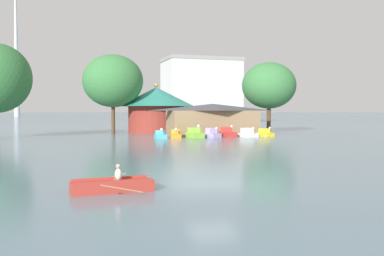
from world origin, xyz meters
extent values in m
plane|color=slate|center=(0.00, 0.00, 0.00)|extent=(2000.00, 2000.00, 0.00)
cube|color=#B7382D|center=(-5.13, -0.54, 0.25)|extent=(3.85, 1.57, 0.50)
cube|color=#B7382D|center=(-5.08, -1.09, 0.55)|extent=(3.56, 0.44, 0.10)
cube|color=#B7382D|center=(-5.18, 0.02, 0.55)|extent=(3.56, 0.44, 0.10)
cube|color=#997F5B|center=(-4.85, -0.51, 0.52)|extent=(0.34, 1.05, 0.04)
ellipsoid|color=white|center=(-4.85, -0.51, 0.80)|extent=(0.36, 0.47, 0.53)
sphere|color=tan|center=(-4.85, -0.51, 1.18)|extent=(0.22, 0.22, 0.22)
cylinder|color=tan|center=(-4.89, -2.06, 0.38)|extent=(1.86, 0.23, 0.48)
cylinder|color=tan|center=(-5.18, 1.00, 0.38)|extent=(1.86, 0.23, 0.48)
cube|color=#4CB7CC|center=(5.91, 37.16, 0.28)|extent=(1.64, 2.42, 0.56)
cube|color=#5DCDE2|center=(5.93, 37.45, 0.83)|extent=(1.33, 1.13, 0.54)
cylinder|color=#4CB7CC|center=(5.84, 36.23, 0.82)|extent=(0.14, 0.14, 0.51)
sphere|color=white|center=(5.84, 36.23, 1.26)|extent=(0.38, 0.38, 0.38)
cube|color=orange|center=(8.18, 37.72, 0.29)|extent=(2.09, 3.23, 0.57)
cube|color=gold|center=(8.26, 38.09, 0.87)|extent=(1.51, 1.59, 0.60)
cylinder|color=orange|center=(7.91, 36.56, 0.83)|extent=(0.14, 0.14, 0.51)
sphere|color=white|center=(7.91, 36.56, 1.27)|extent=(0.37, 0.37, 0.37)
cube|color=#8CCC3F|center=(10.92, 37.57, 0.38)|extent=(2.14, 2.88, 0.76)
cube|color=#A0E24F|center=(10.86, 37.89, 1.09)|extent=(1.63, 1.42, 0.67)
cylinder|color=#8CCC3F|center=(11.11, 36.54, 1.11)|extent=(0.14, 0.14, 0.70)
sphere|color=white|center=(11.11, 36.54, 1.66)|extent=(0.40, 0.40, 0.40)
cube|color=#B299D8|center=(13.32, 37.15, 0.31)|extent=(2.14, 2.62, 0.63)
cube|color=#C8ADF0|center=(13.23, 37.41, 0.99)|extent=(1.51, 1.38, 0.73)
cylinder|color=#B299D8|center=(13.63, 36.29, 0.88)|extent=(0.14, 0.14, 0.50)
sphere|color=white|center=(13.63, 36.29, 1.31)|extent=(0.36, 0.36, 0.36)
cube|color=red|center=(15.93, 37.95, 0.36)|extent=(1.79, 3.04, 0.73)
cube|color=#E8423C|center=(15.89, 38.31, 1.07)|extent=(1.38, 1.44, 0.68)
cylinder|color=red|center=(16.06, 36.80, 1.05)|extent=(0.14, 0.14, 0.64)
sphere|color=white|center=(16.06, 36.80, 1.54)|extent=(0.34, 0.34, 0.34)
cube|color=white|center=(18.58, 36.63, 0.28)|extent=(2.13, 3.17, 0.56)
cube|color=white|center=(18.51, 36.99, 0.94)|extent=(1.58, 1.55, 0.75)
cylinder|color=white|center=(18.81, 35.49, 0.86)|extent=(0.14, 0.14, 0.59)
sphere|color=white|center=(18.81, 35.49, 1.32)|extent=(0.32, 0.32, 0.32)
cube|color=yellow|center=(21.59, 37.30, 0.29)|extent=(2.00, 2.67, 0.58)
cube|color=yellow|center=(21.52, 37.59, 0.88)|extent=(1.47, 1.34, 0.59)
cylinder|color=yellow|center=(21.82, 36.37, 0.86)|extent=(0.14, 0.14, 0.56)
sphere|color=white|center=(21.82, 36.37, 1.29)|extent=(0.30, 0.30, 0.30)
cube|color=#9E7F5B|center=(15.47, 42.93, 1.88)|extent=(13.47, 5.35, 3.76)
pyramid|color=#4C4C51|center=(15.47, 42.93, 4.29)|extent=(14.54, 6.16, 1.05)
cylinder|color=#993328|center=(9.04, 53.84, 2.26)|extent=(9.59, 9.59, 4.52)
cone|color=teal|center=(9.04, 53.84, 6.15)|extent=(13.20, 13.20, 3.27)
sphere|color=#B7993D|center=(9.04, 53.84, 8.14)|extent=(0.70, 0.70, 0.70)
cylinder|color=brown|center=(1.45, 52.15, 2.16)|extent=(0.59, 0.59, 4.32)
ellipsoid|color=#3D7F42|center=(1.45, 52.15, 8.63)|extent=(9.86, 9.86, 8.61)
cylinder|color=brown|center=(26.99, 46.92, 2.05)|extent=(0.69, 0.69, 4.11)
ellipsoid|color=#3D7F42|center=(26.99, 46.92, 8.02)|extent=(9.11, 9.11, 7.81)
cube|color=silver|center=(35.33, 108.72, 9.39)|extent=(22.33, 14.18, 18.78)
cube|color=#999993|center=(35.33, 108.72, 19.28)|extent=(22.77, 14.47, 1.00)
cone|color=silver|center=(-31.22, 286.11, 62.16)|extent=(3.69, 3.69, 124.31)
camera|label=1|loc=(-7.62, -21.12, 3.76)|focal=41.54mm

